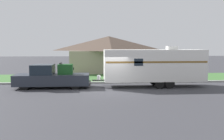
# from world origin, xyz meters

# --- Properties ---
(ground_plane) EXTENTS (120.00, 120.00, 0.00)m
(ground_plane) POSITION_xyz_m (0.00, 0.00, 0.00)
(ground_plane) COLOR #38383D
(curb_strip) EXTENTS (80.00, 0.30, 0.14)m
(curb_strip) POSITION_xyz_m (0.00, 3.75, 0.07)
(curb_strip) COLOR #999993
(curb_strip) RESTS_ON ground_plane
(lawn_strip) EXTENTS (80.00, 7.00, 0.03)m
(lawn_strip) POSITION_xyz_m (0.00, 7.40, 0.01)
(lawn_strip) COLOR #3D6B33
(lawn_strip) RESTS_ON ground_plane
(house_across_street) EXTENTS (10.39, 8.38, 4.58)m
(house_across_street) POSITION_xyz_m (0.62, 14.38, 2.38)
(house_across_street) COLOR gray
(house_across_street) RESTS_ON ground_plane
(pickup_truck) EXTENTS (5.96, 1.99, 2.01)m
(pickup_truck) POSITION_xyz_m (-4.74, 1.60, 0.84)
(pickup_truck) COLOR black
(pickup_truck) RESTS_ON ground_plane
(travel_trailer) EXTENTS (9.11, 2.29, 3.32)m
(travel_trailer) POSITION_xyz_m (3.54, 1.60, 1.77)
(travel_trailer) COLOR black
(travel_trailer) RESTS_ON ground_plane
(mailbox) EXTENTS (0.48, 0.20, 1.39)m
(mailbox) POSITION_xyz_m (-3.41, 4.36, 1.06)
(mailbox) COLOR brown
(mailbox) RESTS_ON ground_plane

